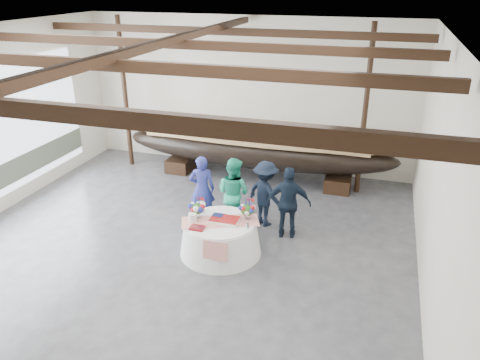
% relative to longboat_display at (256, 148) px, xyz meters
% --- Properties ---
extents(floor, '(10.00, 12.00, 0.01)m').
position_rel_longboat_display_xyz_m(floor, '(-0.59, -4.97, -0.95)').
color(floor, '#3D3D42').
rests_on(floor, ground).
extents(wall_back, '(10.00, 0.02, 4.50)m').
position_rel_longboat_display_xyz_m(wall_back, '(-0.59, 1.03, 1.30)').
color(wall_back, silver).
rests_on(wall_back, ground).
extents(wall_right, '(0.02, 12.00, 4.50)m').
position_rel_longboat_display_xyz_m(wall_right, '(4.41, -4.97, 1.30)').
color(wall_right, silver).
rests_on(wall_right, ground).
extents(ceiling, '(10.00, 12.00, 0.01)m').
position_rel_longboat_display_xyz_m(ceiling, '(-0.59, -4.97, 3.55)').
color(ceiling, white).
rests_on(ceiling, wall_back).
extents(pavilion_structure, '(9.80, 11.76, 4.50)m').
position_rel_longboat_display_xyz_m(pavilion_structure, '(-0.59, -4.12, 3.05)').
color(pavilion_structure, black).
rests_on(pavilion_structure, ground).
extents(longboat_display, '(7.96, 1.59, 1.49)m').
position_rel_longboat_display_xyz_m(longboat_display, '(0.00, 0.00, 0.00)').
color(longboat_display, black).
rests_on(longboat_display, ground).
extents(banquet_table, '(1.75, 1.75, 0.75)m').
position_rel_longboat_display_xyz_m(banquet_table, '(0.35, -4.07, -0.58)').
color(banquet_table, white).
rests_on(banquet_table, ground).
extents(tabletop_items, '(1.70, 1.12, 0.40)m').
position_rel_longboat_display_xyz_m(tabletop_items, '(0.29, -3.95, -0.05)').
color(tabletop_items, red).
rests_on(tabletop_items, banquet_table).
extents(guest_woman_blue, '(0.69, 0.56, 1.66)m').
position_rel_longboat_display_xyz_m(guest_woman_blue, '(-0.56, -2.80, -0.12)').
color(guest_woman_blue, navy).
rests_on(guest_woman_blue, ground).
extents(guest_woman_teal, '(1.00, 0.88, 1.71)m').
position_rel_longboat_display_xyz_m(guest_woman_teal, '(0.24, -2.85, -0.10)').
color(guest_woman_teal, '#20A67E').
rests_on(guest_woman_teal, ground).
extents(guest_man_left, '(1.20, 1.03, 1.61)m').
position_rel_longboat_display_xyz_m(guest_man_left, '(0.95, -2.56, -0.15)').
color(guest_man_left, black).
rests_on(guest_man_left, ground).
extents(guest_man_right, '(1.04, 0.55, 1.69)m').
position_rel_longboat_display_xyz_m(guest_man_right, '(1.58, -2.96, -0.11)').
color(guest_man_right, black).
rests_on(guest_man_right, ground).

